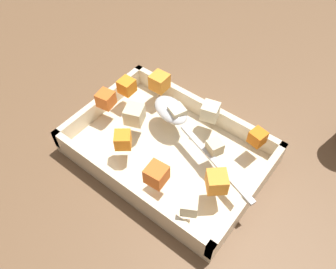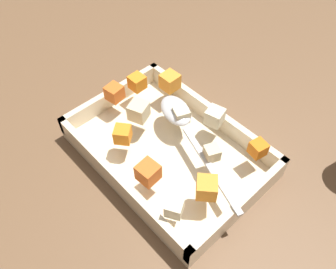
% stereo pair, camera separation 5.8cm
% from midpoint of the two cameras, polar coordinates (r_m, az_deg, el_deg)
% --- Properties ---
extents(ground_plane, '(4.00, 4.00, 0.00)m').
position_cam_midpoint_polar(ground_plane, '(0.62, -4.11, -4.15)').
color(ground_plane, brown).
extents(baking_dish, '(0.34, 0.23, 0.05)m').
position_cam_midpoint_polar(baking_dish, '(0.61, -2.69, -2.91)').
color(baking_dish, beige).
rests_on(baking_dish, ground_plane).
extents(carrot_chunk_heap_side, '(0.04, 0.04, 0.03)m').
position_cam_midpoint_polar(carrot_chunk_heap_side, '(0.57, -10.41, -1.06)').
color(carrot_chunk_heap_side, orange).
rests_on(carrot_chunk_heap_side, baking_dish).
extents(carrot_chunk_front_center, '(0.03, 0.03, 0.03)m').
position_cam_midpoint_polar(carrot_chunk_front_center, '(0.66, -9.41, 7.83)').
color(carrot_chunk_front_center, orange).
rests_on(carrot_chunk_front_center, baking_dish).
extents(carrot_chunk_under_handle, '(0.03, 0.03, 0.02)m').
position_cam_midpoint_polar(carrot_chunk_under_handle, '(0.58, 12.01, -0.62)').
color(carrot_chunk_under_handle, orange).
rests_on(carrot_chunk_under_handle, baking_dish).
extents(carrot_chunk_corner_nw, '(0.03, 0.03, 0.03)m').
position_cam_midpoint_polar(carrot_chunk_corner_nw, '(0.52, -5.11, -6.88)').
color(carrot_chunk_corner_nw, orange).
rests_on(carrot_chunk_corner_nw, baking_dish).
extents(carrot_chunk_rim_edge, '(0.03, 0.03, 0.03)m').
position_cam_midpoint_polar(carrot_chunk_rim_edge, '(0.64, -12.89, 5.64)').
color(carrot_chunk_rim_edge, orange).
rests_on(carrot_chunk_rim_edge, baking_dish).
extents(carrot_chunk_far_left, '(0.04, 0.04, 0.03)m').
position_cam_midpoint_polar(carrot_chunk_far_left, '(0.52, 4.98, -8.05)').
color(carrot_chunk_far_left, orange).
rests_on(carrot_chunk_far_left, baking_dish).
extents(carrot_chunk_heap_top, '(0.03, 0.03, 0.03)m').
position_cam_midpoint_polar(carrot_chunk_heap_top, '(0.66, -3.96, 8.63)').
color(carrot_chunk_heap_top, orange).
rests_on(carrot_chunk_heap_top, baking_dish).
extents(potato_chunk_near_spoon, '(0.04, 0.04, 0.03)m').
position_cam_midpoint_polar(potato_chunk_near_spoon, '(0.60, -8.37, 3.14)').
color(potato_chunk_near_spoon, beige).
rests_on(potato_chunk_near_spoon, baking_dish).
extents(potato_chunk_far_right, '(0.03, 0.03, 0.03)m').
position_cam_midpoint_polar(potato_chunk_far_right, '(0.60, -1.20, 3.39)').
color(potato_chunk_far_right, beige).
rests_on(potato_chunk_far_right, baking_dish).
extents(potato_chunk_corner_sw, '(0.03, 0.03, 0.02)m').
position_cam_midpoint_polar(potato_chunk_corner_sw, '(0.50, 0.20, -12.04)').
color(potato_chunk_corner_sw, beige).
rests_on(potato_chunk_corner_sw, baking_dish).
extents(potato_chunk_near_right, '(0.04, 0.04, 0.03)m').
position_cam_midpoint_polar(potato_chunk_near_right, '(0.61, 4.37, 3.73)').
color(potato_chunk_near_right, beige).
rests_on(potato_chunk_near_right, baking_dish).
extents(potato_chunk_near_left, '(0.03, 0.03, 0.02)m').
position_cam_midpoint_polar(potato_chunk_near_left, '(0.56, 4.87, -2.29)').
color(potato_chunk_near_left, beige).
rests_on(potato_chunk_near_left, baking_dish).
extents(serving_spoon, '(0.25, 0.11, 0.02)m').
position_cam_midpoint_polar(serving_spoon, '(0.61, -1.52, 3.14)').
color(serving_spoon, silver).
rests_on(serving_spoon, baking_dish).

